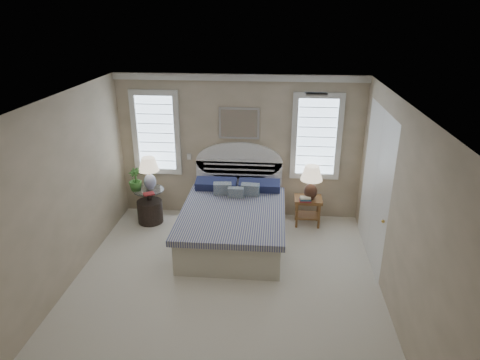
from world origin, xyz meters
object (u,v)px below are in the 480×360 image
at_px(nightstand_right, 308,205).
at_px(lamp_left, 149,170).
at_px(side_table_left, 150,202).
at_px(bed, 234,220).
at_px(floor_pot, 150,211).
at_px(lamp_right, 311,179).

relative_size(nightstand_right, lamp_left, 0.86).
height_order(side_table_left, nightstand_right, side_table_left).
height_order(bed, lamp_left, bed).
relative_size(nightstand_right, floor_pot, 1.13).
bearing_deg(lamp_left, side_table_left, -106.70).
relative_size(side_table_left, lamp_left, 1.03).
bearing_deg(side_table_left, lamp_right, 1.45).
distance_m(nightstand_right, lamp_right, 0.54).
relative_size(bed, nightstand_right, 4.29).
relative_size(lamp_left, lamp_right, 0.96).
distance_m(side_table_left, nightstand_right, 2.95).
distance_m(side_table_left, lamp_left, 0.62).
bearing_deg(nightstand_right, floor_pot, -176.76).
distance_m(bed, lamp_right, 1.58).
relative_size(side_table_left, nightstand_right, 1.19).
bearing_deg(floor_pot, bed, -17.84).
distance_m(bed, side_table_left, 1.75).
bearing_deg(side_table_left, bed, -19.74).
bearing_deg(bed, side_table_left, 160.26).
relative_size(bed, lamp_left, 3.71).
bearing_deg(lamp_left, lamp_right, 0.25).
xyz_separation_m(bed, side_table_left, (-1.65, 0.59, 0.00)).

